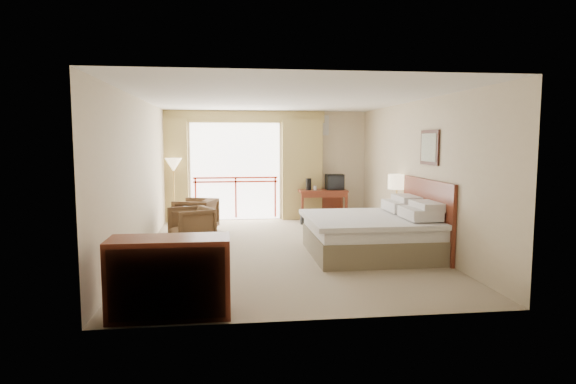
{
  "coord_description": "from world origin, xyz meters",
  "views": [
    {
      "loc": [
        -0.96,
        -8.54,
        1.96
      ],
      "look_at": [
        0.14,
        0.4,
        1.0
      ],
      "focal_mm": 30.0,
      "sensor_mm": 36.0,
      "label": 1
    }
  ],
  "objects": [
    {
      "name": "armchair_far",
      "position": [
        -1.69,
        1.89,
        0.0
      ],
      "size": [
        1.01,
        1.0,
        0.73
      ],
      "primitive_type": "imported",
      "rotation": [
        0.0,
        0.0,
        -1.9
      ],
      "color": "#47311E",
      "rests_on": "floor"
    },
    {
      "name": "table_lamp",
      "position": [
        2.39,
        0.74,
        1.13
      ],
      "size": [
        0.36,
        0.36,
        0.63
      ],
      "rotation": [
        0.0,
        0.0,
        -0.34
      ],
      "color": "tan",
      "rests_on": "nightstand"
    },
    {
      "name": "curtain_right",
      "position": [
        0.85,
        3.35,
        1.25
      ],
      "size": [
        1.0,
        0.26,
        2.5
      ],
      "primitive_type": "cube",
      "color": "olive",
      "rests_on": "wall_back"
    },
    {
      "name": "desk",
      "position": [
        1.32,
        3.06,
        0.6
      ],
      "size": [
        1.17,
        0.57,
        0.77
      ],
      "rotation": [
        0.0,
        0.0,
        -0.06
      ],
      "color": "#5A2116",
      "rests_on": "floor"
    },
    {
      "name": "headboard",
      "position": [
        2.46,
        -0.6,
        0.65
      ],
      "size": [
        0.06,
        2.1,
        1.3
      ],
      "primitive_type": "cube",
      "color": "#5A2116",
      "rests_on": "wall_right"
    },
    {
      "name": "balcony_railing",
      "position": [
        -0.8,
        3.46,
        0.81
      ],
      "size": [
        2.09,
        0.03,
        1.02
      ],
      "color": "red",
      "rests_on": "wall_back"
    },
    {
      "name": "valance",
      "position": [
        -0.8,
        3.38,
        2.55
      ],
      "size": [
        4.4,
        0.22,
        0.28
      ],
      "primitive_type": "cube",
      "color": "olive",
      "rests_on": "wall_back"
    },
    {
      "name": "wall_left",
      "position": [
        -2.5,
        0.0,
        1.35
      ],
      "size": [
        0.0,
        7.0,
        7.0
      ],
      "primitive_type": "plane",
      "rotation": [
        1.57,
        0.0,
        1.57
      ],
      "color": "#C8B694",
      "rests_on": "ground"
    },
    {
      "name": "ceiling",
      "position": [
        0.0,
        0.0,
        2.7
      ],
      "size": [
        7.0,
        7.0,
        0.0
      ],
      "primitive_type": "plane",
      "rotation": [
        3.14,
        0.0,
        0.0
      ],
      "color": "white",
      "rests_on": "wall_back"
    },
    {
      "name": "bed",
      "position": [
        1.5,
        -0.6,
        0.38
      ],
      "size": [
        2.13,
        2.06,
        0.97
      ],
      "color": "brown",
      "rests_on": "floor"
    },
    {
      "name": "armchair_near",
      "position": [
        -1.69,
        0.78,
        0.0
      ],
      "size": [
        0.99,
        0.98,
        0.69
      ],
      "primitive_type": "imported",
      "rotation": [
        0.0,
        0.0,
        -1.17
      ],
      "color": "#47311E",
      "rests_on": "floor"
    },
    {
      "name": "dresser",
      "position": [
        -1.63,
        -3.17,
        0.45
      ],
      "size": [
        1.34,
        0.57,
        0.89
      ],
      "rotation": [
        0.0,
        0.0,
        -0.0
      ],
      "color": "#5A2116",
      "rests_on": "floor"
    },
    {
      "name": "framed_art",
      "position": [
        2.47,
        -0.6,
        1.85
      ],
      "size": [
        0.04,
        0.72,
        0.6
      ],
      "color": "black",
      "rests_on": "wall_right"
    },
    {
      "name": "book",
      "position": [
        -1.9,
        1.35,
        0.61
      ],
      "size": [
        0.17,
        0.21,
        0.02
      ],
      "primitive_type": "imported",
      "rotation": [
        0.0,
        0.0,
        0.08
      ],
      "color": "white",
      "rests_on": "side_table"
    },
    {
      "name": "hvac_vent",
      "position": [
        1.3,
        3.47,
        2.35
      ],
      "size": [
        0.5,
        0.04,
        0.5
      ],
      "primitive_type": "cube",
      "color": "silver",
      "rests_on": "wall_back"
    },
    {
      "name": "balcony_door",
      "position": [
        -0.8,
        3.48,
        1.2
      ],
      "size": [
        2.4,
        0.0,
        2.4
      ],
      "primitive_type": "plane",
      "rotation": [
        1.57,
        0.0,
        0.0
      ],
      "color": "white",
      "rests_on": "wall_back"
    },
    {
      "name": "tv",
      "position": [
        1.62,
        3.0,
        0.96
      ],
      "size": [
        0.42,
        0.34,
        0.38
      ],
      "rotation": [
        0.0,
        0.0,
        -0.06
      ],
      "color": "black",
      "rests_on": "desk"
    },
    {
      "name": "coffee_maker",
      "position": [
        0.97,
        3.01,
        0.91
      ],
      "size": [
        0.14,
        0.14,
        0.29
      ],
      "primitive_type": "cylinder",
      "rotation": [
        0.0,
        0.0,
        -0.07
      ],
      "color": "black",
      "rests_on": "desk"
    },
    {
      "name": "side_table",
      "position": [
        -1.9,
        1.35,
        0.41
      ],
      "size": [
        0.55,
        0.55,
        0.6
      ],
      "rotation": [
        0.0,
        0.0,
        0.02
      ],
      "color": "black",
      "rests_on": "floor"
    },
    {
      "name": "curtain_left",
      "position": [
        -2.45,
        3.35,
        1.25
      ],
      "size": [
        1.0,
        0.26,
        2.5
      ],
      "primitive_type": "cube",
      "color": "olive",
      "rests_on": "wall_back"
    },
    {
      "name": "wall_right",
      "position": [
        2.5,
        0.0,
        1.35
      ],
      "size": [
        0.0,
        7.0,
        7.0
      ],
      "primitive_type": "plane",
      "rotation": [
        1.57,
        0.0,
        -1.57
      ],
      "color": "#C8B694",
      "rests_on": "ground"
    },
    {
      "name": "floor",
      "position": [
        0.0,
        0.0,
        0.0
      ],
      "size": [
        7.0,
        7.0,
        0.0
      ],
      "primitive_type": "plane",
      "color": "gray",
      "rests_on": "ground"
    },
    {
      "name": "floor_lamp",
      "position": [
        -2.26,
        3.01,
        1.34
      ],
      "size": [
        0.4,
        0.4,
        1.56
      ],
      "rotation": [
        0.0,
        0.0,
        -0.36
      ],
      "color": "tan",
      "rests_on": "floor"
    },
    {
      "name": "nightstand",
      "position": [
        2.39,
        0.69,
        0.32
      ],
      "size": [
        0.49,
        0.57,
        0.64
      ],
      "primitive_type": "cube",
      "rotation": [
        0.0,
        0.0,
        0.08
      ],
      "color": "#5A2116",
      "rests_on": "floor"
    },
    {
      "name": "wastebasket",
      "position": [
        0.82,
        2.55,
        0.16
      ],
      "size": [
        0.29,
        0.29,
        0.32
      ],
      "primitive_type": "cylinder",
      "rotation": [
        0.0,
        0.0,
        -0.16
      ],
      "color": "black",
      "rests_on": "floor"
    },
    {
      "name": "wall_front",
      "position": [
        0.0,
        -3.5,
        1.35
      ],
      "size": [
        5.0,
        0.0,
        5.0
      ],
      "primitive_type": "plane",
      "rotation": [
        -1.57,
        0.0,
        0.0
      ],
      "color": "#C8B694",
      "rests_on": "ground"
    },
    {
      "name": "cup",
      "position": [
        1.12,
        2.96,
        0.82
      ],
      "size": [
        0.08,
        0.08,
        0.11
      ],
      "primitive_type": "cylinder",
      "rotation": [
        0.0,
        0.0,
        0.03
      ],
      "color": "white",
      "rests_on": "desk"
    },
    {
      "name": "wall_back",
      "position": [
        0.0,
        3.5,
        1.35
      ],
      "size": [
        5.0,
        0.0,
        5.0
      ],
      "primitive_type": "plane",
      "rotation": [
        1.57,
        0.0,
        0.0
      ],
      "color": "#C8B694",
      "rests_on": "ground"
    },
    {
      "name": "phone",
      "position": [
        2.34,
        0.54,
        0.69
      ],
      "size": [
        0.19,
        0.15,
        0.09
      ],
      "primitive_type": "cube",
      "rotation": [
        0.0,
        0.0,
        -0.0
      ],
      "color": "black",
      "rests_on": "nightstand"
    }
  ]
}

